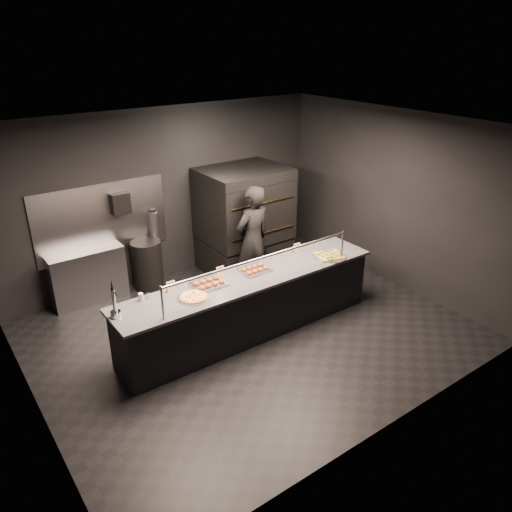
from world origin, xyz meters
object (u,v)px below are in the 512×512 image
service_counter (250,305)px  slider_tray_b (255,270)px  pizza_oven (244,219)px  beer_tap (115,307)px  prep_shelf (88,277)px  worker (253,240)px  towel_dispenser (120,203)px  fire_extinguisher (153,224)px  round_pizza (194,297)px  square_pizza (329,256)px  slider_tray_a (209,283)px  trash_bin (147,265)px

service_counter → slider_tray_b: bearing=35.4°
pizza_oven → beer_tap: (-3.15, -1.81, 0.10)m
prep_shelf → worker: size_ratio=0.64×
towel_dispenser → fire_extinguisher: 0.74m
round_pizza → slider_tray_b: slider_tray_b is taller
prep_shelf → square_pizza: size_ratio=2.36×
slider_tray_a → round_pizza: bearing=-151.6°
square_pizza → trash_bin: bearing=130.2°
slider_tray_a → service_counter: bearing=-12.2°
fire_extinguisher → prep_shelf: bearing=-176.3°
beer_tap → slider_tray_b: size_ratio=1.11×
slider_tray_a → worker: (1.41, 0.94, -0.02)m
towel_dispenser → round_pizza: 2.53m
slider_tray_a → slider_tray_b: size_ratio=1.08×
worker → beer_tap: bearing=11.9°
pizza_oven → slider_tray_b: (-1.03, -1.78, -0.02)m
round_pizza → service_counter: bearing=3.6°
prep_shelf → towel_dispenser: size_ratio=3.43×
round_pizza → fire_extinguisher: bearing=76.3°
towel_dispenser → worker: (1.71, -1.32, -0.62)m
towel_dispenser → square_pizza: (2.30, -2.54, -0.61)m
prep_shelf → slider_tray_a: 2.46m
slider_tray_b → square_pizza: 1.26m
prep_shelf → beer_tap: bearing=-98.9°
fire_extinguisher → trash_bin: (-0.26, -0.18, -0.63)m
towel_dispenser → round_pizza: size_ratio=0.82×
towel_dispenser → service_counter: bearing=-69.4°
round_pizza → square_pizza: 2.35m
prep_shelf → trash_bin: 1.00m
slider_tray_b → worker: bearing=56.0°
slider_tray_a → trash_bin: (-0.01, 2.09, -0.52)m
towel_dispenser → trash_bin: 1.17m
slider_tray_a → fire_extinguisher: bearing=83.7°
service_counter → prep_shelf: size_ratio=3.42×
round_pizza → slider_tray_b: (1.12, 0.18, 0.01)m
slider_tray_b → worker: (0.64, 0.95, -0.01)m
trash_bin → pizza_oven: bearing=-10.1°
pizza_oven → prep_shelf: (-2.80, 0.42, -0.52)m
round_pizza → square_pizza: size_ratio=0.83×
slider_tray_a → slider_tray_b: slider_tray_a is taller
prep_shelf → towel_dispenser: 1.31m
slider_tray_b → round_pizza: bearing=-171.0°
service_counter → beer_tap: 2.04m
service_counter → square_pizza: bearing=-6.1°
prep_shelf → square_pizza: 3.92m
fire_extinguisher → slider_tray_a: bearing=-96.3°
square_pizza → worker: worker is taller
round_pizza → slider_tray_a: bearing=28.4°
towel_dispenser → slider_tray_b: bearing=-64.9°
beer_tap → trash_bin: bearing=57.8°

